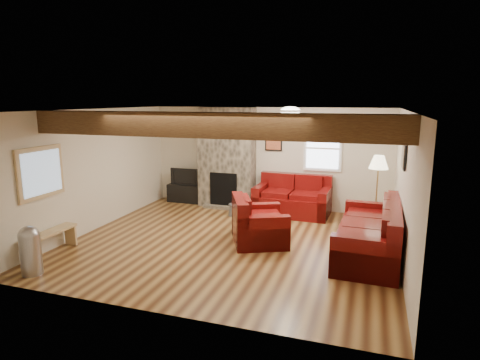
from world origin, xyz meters
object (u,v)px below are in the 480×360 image
object	(u,v)px
loveseat	(292,196)
coffee_table	(254,221)
armchair_red	(260,220)
tv_cabinet	(186,193)
floor_lamp	(378,166)
sofa_three	(368,229)
television	(186,176)

from	to	relation	value
loveseat	coffee_table	world-z (taller)	loveseat
armchair_red	tv_cabinet	world-z (taller)	armchair_red
loveseat	armchair_red	bearing A→B (deg)	-94.45
floor_lamp	coffee_table	bearing A→B (deg)	-156.74
sofa_three	armchair_red	world-z (taller)	sofa_three
armchair_red	television	distance (m)	3.58
armchair_red	tv_cabinet	distance (m)	3.58
tv_cabinet	loveseat	bearing A→B (deg)	-5.88
armchair_red	television	bearing A→B (deg)	24.23
loveseat	television	bearing A→B (deg)	176.17
loveseat	floor_lamp	size ratio (longest dim) A/B	1.12
sofa_three	loveseat	xyz separation A→B (m)	(-1.74, 2.08, -0.01)
tv_cabinet	floor_lamp	size ratio (longest dim) A/B	0.61
sofa_three	television	xyz separation A→B (m)	(-4.66, 2.38, 0.23)
television	floor_lamp	world-z (taller)	floor_lamp
armchair_red	tv_cabinet	size ratio (longest dim) A/B	1.16
tv_cabinet	sofa_three	bearing A→B (deg)	-27.12
armchair_red	sofa_three	bearing A→B (deg)	-115.07
armchair_red	tv_cabinet	xyz separation A→B (m)	(-2.68, 2.36, -0.21)
loveseat	armchair_red	xyz separation A→B (m)	(-0.23, -2.06, -0.02)
coffee_table	armchair_red	bearing A→B (deg)	-65.38
television	coffee_table	bearing A→B (deg)	-35.85
coffee_table	television	size ratio (longest dim) A/B	1.07
loveseat	television	distance (m)	2.94
floor_lamp	loveseat	bearing A→B (deg)	167.99
floor_lamp	tv_cabinet	bearing A→B (deg)	171.70
sofa_three	television	size ratio (longest dim) A/B	3.15
tv_cabinet	floor_lamp	distance (m)	4.95
armchair_red	coffee_table	size ratio (longest dim) A/B	1.33
floor_lamp	television	bearing A→B (deg)	171.70
sofa_three	tv_cabinet	world-z (taller)	sofa_three
sofa_three	floor_lamp	bearing A→B (deg)	177.86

